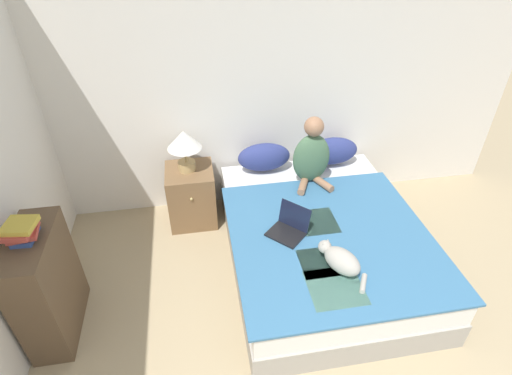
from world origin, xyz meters
TOP-DOWN VIEW (x-y plane):
  - wall_back at (0.00, 3.64)m, footprint 5.17×0.05m
  - bed at (0.28, 2.52)m, footprint 1.65×2.10m
  - pillow_near at (-0.08, 3.42)m, footprint 0.53×0.25m
  - pillow_far at (0.64, 3.42)m, footprint 0.53×0.25m
  - person_sitting at (0.32, 3.14)m, footprint 0.36×0.35m
  - cat_tabby at (0.22, 1.97)m, footprint 0.32×0.45m
  - laptop_open at (-0.06, 2.43)m, footprint 0.39×0.39m
  - nightstand at (-0.84, 3.34)m, footprint 0.46×0.48m
  - table_lamp at (-0.86, 3.35)m, footprint 0.33×0.33m
  - bookshelf at (-1.91, 2.19)m, footprint 0.28×0.68m
  - book_stack_top at (-1.92, 2.19)m, footprint 0.21×0.23m

SIDE VIEW (x-z plane):
  - bed at x=0.28m, z-range 0.00..0.48m
  - nightstand at x=-0.84m, z-range 0.00..0.60m
  - bookshelf at x=-1.91m, z-range 0.00..0.92m
  - laptop_open at x=-0.06m, z-range 0.42..0.65m
  - cat_tabby at x=0.22m, z-range 0.49..0.66m
  - pillow_near at x=-0.08m, z-range 0.48..0.77m
  - pillow_far at x=0.64m, z-range 0.48..0.77m
  - person_sitting at x=0.32m, z-range 0.43..1.11m
  - table_lamp at x=-0.86m, z-range 0.69..1.11m
  - book_stack_top at x=-1.92m, z-range 0.92..1.06m
  - wall_back at x=0.00m, z-range 0.00..2.55m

